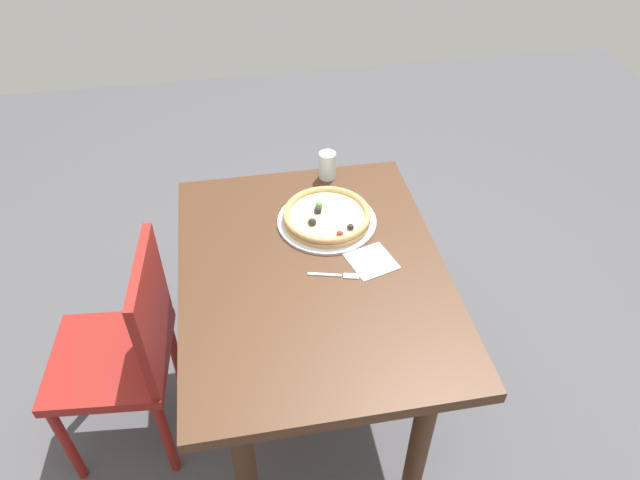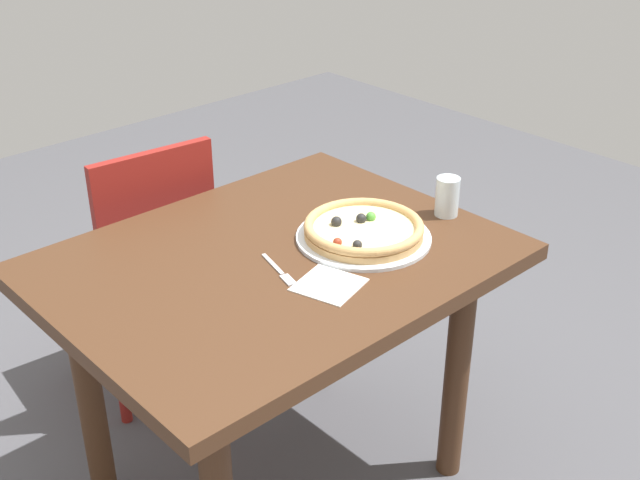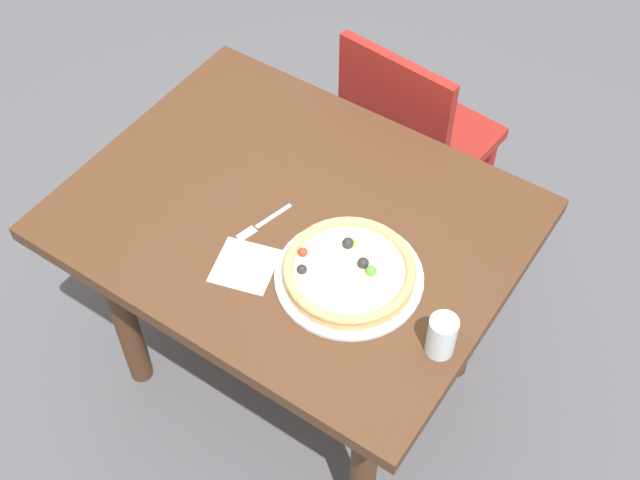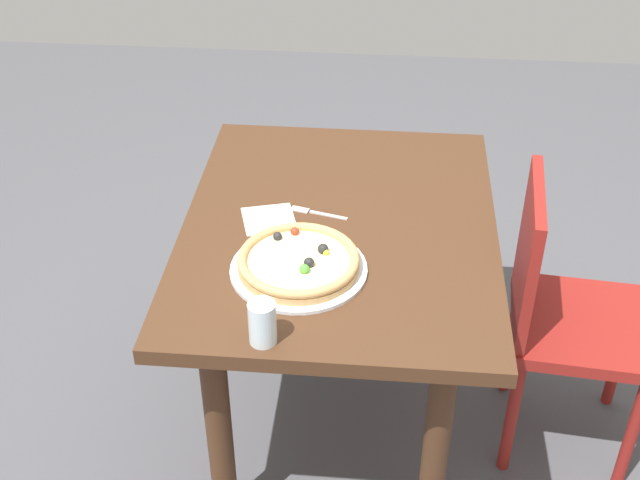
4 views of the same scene
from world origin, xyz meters
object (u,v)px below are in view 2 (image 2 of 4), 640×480
Objects in this scene: fork at (280,272)px; napkin at (328,285)px; pizza at (364,229)px; dining_table at (276,297)px; drinking_glass at (447,196)px; plate at (364,237)px; chair_near at (145,258)px.

fork is 1.17× the size of napkin.
pizza is 1.89× the size of fork.
drinking_glass reaches higher than dining_table.
dining_table is 3.57× the size of pizza.
fork is (0.05, 0.07, 0.12)m from dining_table.
dining_table is 0.15m from fork.
fork is at bearing -2.96° from plate.
drinking_glass is (-0.27, 0.05, 0.02)m from pizza.
drinking_glass is at bearing 169.08° from pizza.
dining_table is at bearing -21.63° from plate.
drinking_glass is at bearing -173.54° from napkin.
plate is 2.14× the size of fork.
pizza is 2.85× the size of drinking_glass.
chair_near is at bearing -89.45° from dining_table.
pizza is at bearing -10.92° from drinking_glass.
dining_table is 6.74× the size of fork.
drinking_glass reaches higher than fork.
plate reaches higher than fork.
pizza is 2.21× the size of napkin.
chair_near is at bearing -89.76° from napkin.
plate reaches higher than napkin.
dining_table is 0.28m from pizza.
dining_table is 0.66m from chair_near.
drinking_glass is (-0.50, 0.78, 0.33)m from chair_near.
dining_table is at bearing -15.91° from drinking_glass.
dining_table is 1.24× the size of chair_near.
chair_near is 0.82m from pizza.
plate is at bearing 101.68° from fork.
chair_near is at bearing -72.62° from pizza.
dining_table is 10.18× the size of drinking_glass.
napkin is at bearing 25.45° from plate.
pizza reaches higher than napkin.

